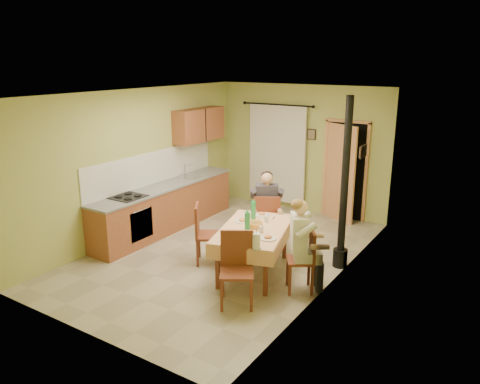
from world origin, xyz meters
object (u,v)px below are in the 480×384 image
Objects in this scene: stove_flue at (343,208)px; chair_right at (301,272)px; man_right at (301,235)px; dining_table at (254,250)px; chair_near at (237,285)px; chair_far at (266,233)px; man_far at (267,202)px; chair_left at (209,246)px.

chair_right is at bearing -99.77° from stove_flue.
stove_flue is at bearing -43.27° from man_right.
chair_right reaches higher than dining_table.
chair_near is at bearing -111.50° from stove_flue.
stove_flue is (0.20, 1.12, 0.15)m from man_right.
man_right is (1.22, -1.14, 0.59)m from chair_far.
man_right is (0.89, -0.15, 0.50)m from dining_table.
chair_right is (0.90, -0.15, -0.09)m from dining_table.
man_far is 1.68m from man_right.
dining_table is 1.03m from man_right.
stove_flue is (1.42, -0.02, 0.73)m from chair_far.
chair_near reaches higher than dining_table.
chair_far is at bearing 92.32° from dining_table.
chair_left reaches higher than dining_table.
chair_left is at bearing 54.13° from man_right.
chair_left is at bearing -151.74° from stove_flue.
chair_far and chair_near have the same top height.
chair_left is (-0.84, -0.07, -0.09)m from dining_table.
stove_flue reaches higher than chair_left.
man_right is at bearing -75.18° from man_far.
stove_flue reaches higher than chair_near.
stove_flue is (0.19, 1.11, 0.74)m from chair_right.
dining_table is 1.84× the size of chair_left.
chair_near is (0.32, -0.99, -0.09)m from dining_table.
man_far is (-0.34, 1.00, 0.50)m from dining_table.
man_right reaches higher than chair_far.
chair_near is 1.10× the size of chair_right.
chair_left is at bearing -147.55° from chair_far.
chair_near reaches higher than chair_right.
chair_far is at bearing 179.20° from stove_flue.
dining_table is 1.05m from chair_far.
man_far is at bearing -103.89° from chair_near.
chair_right is 0.67× the size of man_far.
stove_flue is at bearing 25.54° from dining_table.
chair_near is at bearing -103.71° from chair_far.
dining_table is 1.04m from chair_near.
man_far reaches higher than chair_far.
man_far reaches higher than dining_table.
man_right is (0.57, 0.84, 0.59)m from chair_near.
dining_table is at bearing -103.30° from man_far.
chair_left reaches higher than chair_right.
man_right is at bearing 90.00° from chair_right.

